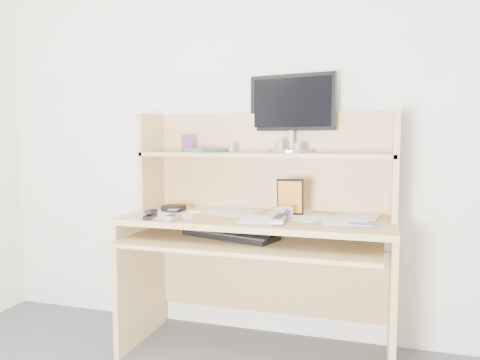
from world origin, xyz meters
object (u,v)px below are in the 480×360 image
(monitor, at_px, (292,111))
(desk, at_px, (261,224))
(keyboard, at_px, (230,234))
(tv_remote, at_px, (279,219))
(game_case, at_px, (290,197))

(monitor, bearing_deg, desk, -116.89)
(keyboard, height_order, tv_remote, tv_remote)
(tv_remote, xyz_separation_m, monitor, (-0.01, 0.38, 0.54))
(keyboard, relative_size, tv_remote, 2.59)
(desk, xyz_separation_m, game_case, (0.16, -0.02, 0.16))
(keyboard, distance_m, monitor, 0.77)
(tv_remote, xyz_separation_m, game_case, (0.02, 0.18, 0.09))
(desk, height_order, tv_remote, desk)
(monitor, bearing_deg, tv_remote, -76.39)
(desk, xyz_separation_m, keyboard, (-0.12, -0.17, -0.03))
(game_case, bearing_deg, monitor, 94.46)
(tv_remote, height_order, monitor, monitor)
(keyboard, bearing_deg, desk, 72.28)
(keyboard, height_order, monitor, monitor)
(monitor, bearing_deg, keyboard, -115.37)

